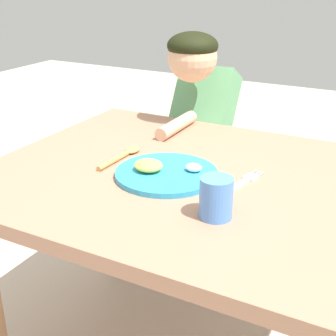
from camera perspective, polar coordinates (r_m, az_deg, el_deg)
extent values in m
cube|color=#9D6E56|center=(1.26, 2.33, -1.35)|extent=(1.05, 0.86, 0.04)
cube|color=#976E4C|center=(1.87, -5.49, -4.13)|extent=(0.07, 0.07, 0.63)
cylinder|color=#2C95C3|center=(1.22, -0.19, -0.69)|extent=(0.27, 0.27, 0.01)
ellipsoid|color=#F9DB4F|center=(1.22, -2.39, 0.31)|extent=(0.08, 0.07, 0.03)
ellipsoid|color=red|center=(1.22, 2.78, 0.09)|extent=(0.03, 0.02, 0.02)
ellipsoid|color=white|center=(1.22, 3.12, 0.07)|extent=(0.04, 0.04, 0.02)
cube|color=silver|center=(1.16, 7.77, -2.53)|extent=(0.04, 0.14, 0.01)
cube|color=silver|center=(1.23, 9.92, -1.11)|extent=(0.04, 0.04, 0.01)
cylinder|color=silver|center=(1.26, 11.10, -0.73)|extent=(0.01, 0.03, 0.00)
cylinder|color=silver|center=(1.26, 10.68, -0.61)|extent=(0.01, 0.03, 0.00)
cylinder|color=silver|center=(1.26, 10.27, -0.50)|extent=(0.01, 0.03, 0.00)
cylinder|color=tan|center=(1.32, -6.63, 0.88)|extent=(0.02, 0.13, 0.01)
ellipsoid|color=tan|center=(1.39, -4.34, 2.21)|extent=(0.04, 0.06, 0.02)
cylinder|color=#4B85DB|center=(1.02, 5.84, -3.59)|extent=(0.07, 0.07, 0.09)
cube|color=#383B5F|center=(1.98, 4.76, -4.80)|extent=(0.20, 0.13, 0.49)
cube|color=#599966|center=(1.75, 4.04, 5.93)|extent=(0.20, 0.28, 0.38)
sphere|color=#D8A884|center=(1.61, 2.97, 13.23)|extent=(0.17, 0.17, 0.17)
ellipsoid|color=black|center=(1.61, 3.00, 14.55)|extent=(0.17, 0.17, 0.09)
cylinder|color=#D8A884|center=(1.56, 1.07, 5.20)|extent=(0.04, 0.22, 0.04)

